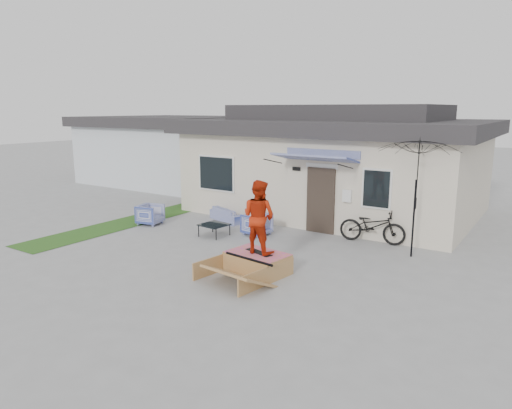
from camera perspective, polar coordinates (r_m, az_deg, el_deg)
The scene contains 13 objects.
ground at distance 12.06m, azimuth -5.98°, elevation -7.35°, with size 90.00×90.00×0.00m, color gray.
grass_strip at distance 16.95m, azimuth -15.30°, elevation -2.10°, with size 1.40×8.00×0.01m, color #254F1A.
house at distance 18.38m, azimuth 9.99°, elevation 5.32°, with size 10.80×8.49×4.10m.
neighbor_house at distance 25.95m, azimuth -9.97°, elevation 6.78°, with size 8.60×7.60×3.50m.
loveseat at distance 16.49m, azimuth -3.33°, elevation -0.94°, with size 1.65×0.48×0.64m, color #273993.
armchair_left at distance 16.39m, azimuth -12.83°, elevation -1.07°, with size 0.75×0.70×0.77m, color #273993.
armchair_right at distance 14.66m, azimuth 0.07°, elevation -2.26°, with size 0.75×0.70×0.77m, color #273993.
coffee_table at distance 14.63m, azimuth -5.13°, elevation -3.13°, with size 0.77×0.77×0.38m, color black.
bicycle at distance 14.18m, azimuth 14.07°, elevation -2.12°, with size 0.68×1.94×1.24m, color black.
patio_umbrella at distance 12.90m, azimuth 18.93°, elevation 1.36°, with size 2.37×2.24×2.20m.
skate_ramp at distance 11.40m, azimuth 0.17°, elevation -7.14°, with size 1.44×1.92×0.48m, color #A17441, non-canonical shape.
skateboard at distance 11.35m, azimuth 0.33°, elevation -5.81°, with size 0.82×0.21×0.05m, color black.
skater at distance 11.11m, azimuth 0.34°, elevation -1.33°, with size 0.87×0.67×1.77m, color #B8250B.
Camera 1 is at (7.31, -8.76, 3.92)m, focal length 32.68 mm.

